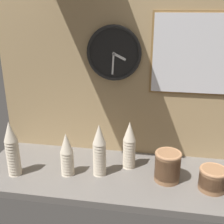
% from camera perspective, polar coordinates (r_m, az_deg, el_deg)
% --- Properties ---
extents(ground_plane, '(1.60, 0.56, 0.04)m').
position_cam_1_polar(ground_plane, '(1.65, 1.65, -12.71)').
color(ground_plane, slate).
extents(wall_tiled_back, '(1.60, 0.03, 1.05)m').
position_cam_1_polar(wall_tiled_back, '(1.68, 3.13, 8.13)').
color(wall_tiled_back, tan).
rests_on(wall_tiled_back, ground_plane).
extents(cup_stack_center, '(0.07, 0.07, 0.30)m').
position_cam_1_polar(cup_stack_center, '(1.55, -2.58, -7.72)').
color(cup_stack_center, beige).
rests_on(cup_stack_center, ground_plane).
extents(cup_stack_center_right, '(0.07, 0.07, 0.29)m').
position_cam_1_polar(cup_stack_center_right, '(1.63, 3.53, -6.70)').
color(cup_stack_center_right, beige).
rests_on(cup_stack_center_right, ground_plane).
extents(cup_stack_center_left, '(0.07, 0.07, 0.25)m').
position_cam_1_polar(cup_stack_center_left, '(1.58, -9.16, -8.46)').
color(cup_stack_center_left, beige).
rests_on(cup_stack_center_left, ground_plane).
extents(cup_stack_far_left, '(0.07, 0.07, 0.32)m').
position_cam_1_polar(cup_stack_far_left, '(1.64, -19.64, -7.02)').
color(cup_stack_far_left, beige).
rests_on(cup_stack_far_left, ground_plane).
extents(bowl_stack_right, '(0.14, 0.14, 0.17)m').
position_cam_1_polar(bowl_stack_right, '(1.56, 11.23, -10.65)').
color(bowl_stack_right, '#996B47').
rests_on(bowl_stack_right, ground_plane).
extents(bowl_stack_far_right, '(0.14, 0.14, 0.12)m').
position_cam_1_polar(bowl_stack_far_right, '(1.56, 19.77, -12.56)').
color(bowl_stack_far_right, '#996B47').
rests_on(bowl_stack_far_right, ground_plane).
extents(wall_clock, '(0.32, 0.03, 0.32)m').
position_cam_1_polar(wall_clock, '(1.64, 0.39, 11.83)').
color(wall_clock, black).
extents(menu_board, '(0.46, 0.01, 0.46)m').
position_cam_1_polar(menu_board, '(1.64, 16.06, 11.18)').
color(menu_board, olive).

